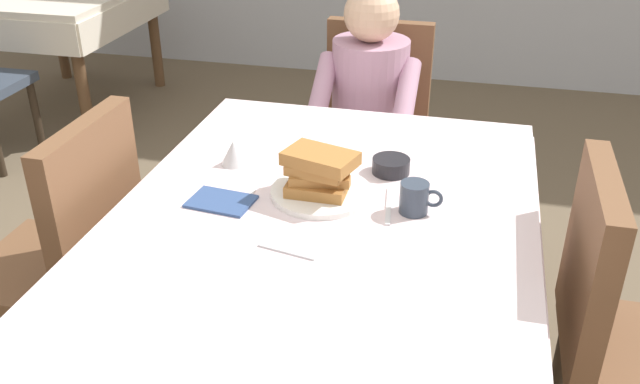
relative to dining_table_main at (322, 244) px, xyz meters
name	(u,v)px	position (x,y,z in m)	size (l,w,h in m)	color
dining_table_main	(322,244)	(0.00, 0.00, 0.00)	(1.12, 1.52, 0.74)	silver
chair_diner	(373,121)	(-0.06, 1.17, -0.12)	(0.44, 0.45, 0.93)	brown
diner_person	(368,103)	(-0.06, 1.01, 0.02)	(0.40, 0.43, 1.12)	#B2849E
chair_left_side	(72,245)	(-0.77, 0.00, -0.12)	(0.45, 0.44, 0.93)	brown
chair_right_side	(619,323)	(0.77, 0.00, -0.12)	(0.45, 0.44, 0.93)	brown
plate_breakfast	(321,192)	(-0.03, 0.11, 0.10)	(0.28, 0.28, 0.02)	white
breakfast_stack	(320,171)	(-0.03, 0.10, 0.17)	(0.21, 0.19, 0.12)	#A36B33
cup_coffee	(415,198)	(0.23, 0.07, 0.13)	(0.11, 0.08, 0.08)	#333D4C
bowl_butter	(391,166)	(0.14, 0.29, 0.11)	(0.11, 0.11, 0.04)	black
syrup_pitcher	(234,153)	(-0.33, 0.23, 0.13)	(0.08, 0.08, 0.07)	silver
fork_left_of_plate	(253,190)	(-0.22, 0.09, 0.09)	(0.18, 0.01, 0.01)	silver
knife_right_of_plate	(389,206)	(0.16, 0.09, 0.09)	(0.20, 0.01, 0.01)	silver
spoon_near_edge	(287,251)	(-0.04, -0.19, 0.09)	(0.15, 0.01, 0.01)	silver
napkin_folded	(221,202)	(-0.28, 0.00, 0.09)	(0.17, 0.12, 0.01)	#334C7F
background_table_far	(61,9)	(-2.21, 2.26, -0.03)	(0.92, 1.12, 0.74)	silver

